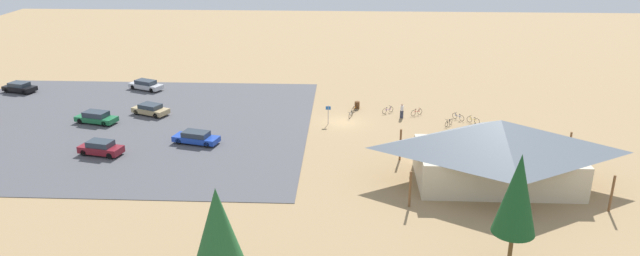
{
  "coord_description": "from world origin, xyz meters",
  "views": [
    {
      "loc": [
        -0.38,
        63.82,
        22.7
      ],
      "look_at": [
        2.38,
        5.37,
        1.2
      ],
      "focal_mm": 33.23,
      "sensor_mm": 36.0,
      "label": 1
    }
  ],
  "objects_px": {
    "trash_bin": "(357,105)",
    "bicycle_orange_yard_left": "(354,109)",
    "bicycle_red_edge_south": "(417,112)",
    "car_silver_near_entry": "(146,85)",
    "bicycle_purple_yard_center": "(388,110)",
    "car_black_aisle_side": "(19,87)",
    "bicycle_black_edge_north": "(449,123)",
    "bicycle_blue_trailside": "(458,117)",
    "car_green_end_stall": "(96,117)",
    "lot_sign": "(328,112)",
    "car_blue_by_curb": "(196,137)",
    "pine_midwest": "(517,194)",
    "bicycle_silver_lone_east": "(351,114)",
    "visitor_near_lot": "(402,111)",
    "bicycle_teal_back_row": "(476,127)",
    "car_tan_inner_stall": "(150,109)",
    "bike_pavilion": "(498,148)",
    "bicycle_yellow_near_sign": "(473,120)",
    "pine_far_east": "(218,226)",
    "car_maroon_front_row": "(101,148)"
  },
  "relations": [
    {
      "from": "trash_bin",
      "to": "bicycle_orange_yard_left",
      "type": "bearing_deg",
      "value": 74.63
    },
    {
      "from": "bicycle_red_edge_south",
      "to": "car_silver_near_entry",
      "type": "bearing_deg",
      "value": -14.12
    },
    {
      "from": "bicycle_purple_yard_center",
      "to": "car_black_aisle_side",
      "type": "height_order",
      "value": "car_black_aisle_side"
    },
    {
      "from": "car_black_aisle_side",
      "to": "trash_bin",
      "type": "bearing_deg",
      "value": 173.9
    },
    {
      "from": "bicycle_orange_yard_left",
      "to": "car_black_aisle_side",
      "type": "xyz_separation_m",
      "value": [
        44.42,
        -5.99,
        0.34
      ]
    },
    {
      "from": "bicycle_black_edge_north",
      "to": "bicycle_blue_trailside",
      "type": "xyz_separation_m",
      "value": [
        -1.41,
        -2.06,
        0.0
      ]
    },
    {
      "from": "bicycle_red_edge_south",
      "to": "car_green_end_stall",
      "type": "distance_m",
      "value": 36.91
    },
    {
      "from": "bicycle_blue_trailside",
      "to": "car_silver_near_entry",
      "type": "relative_size",
      "value": 0.27
    },
    {
      "from": "car_black_aisle_side",
      "to": "bicycle_purple_yard_center",
      "type": "bearing_deg",
      "value": 172.61
    },
    {
      "from": "bicycle_purple_yard_center",
      "to": "lot_sign",
      "type": "bearing_deg",
      "value": 31.1
    },
    {
      "from": "lot_sign",
      "to": "car_blue_by_curb",
      "type": "height_order",
      "value": "lot_sign"
    },
    {
      "from": "pine_midwest",
      "to": "car_blue_by_curb",
      "type": "distance_m",
      "value": 34.66
    },
    {
      "from": "bicycle_black_edge_north",
      "to": "car_black_aisle_side",
      "type": "bearing_deg",
      "value": -10.79
    },
    {
      "from": "bicycle_silver_lone_east",
      "to": "visitor_near_lot",
      "type": "height_order",
      "value": "visitor_near_lot"
    },
    {
      "from": "car_green_end_stall",
      "to": "bicycle_silver_lone_east",
      "type": "bearing_deg",
      "value": -173.19
    },
    {
      "from": "pine_midwest",
      "to": "bicycle_teal_back_row",
      "type": "distance_m",
      "value": 27.82
    },
    {
      "from": "trash_bin",
      "to": "bicycle_black_edge_north",
      "type": "height_order",
      "value": "trash_bin"
    },
    {
      "from": "bicycle_purple_yard_center",
      "to": "car_green_end_stall",
      "type": "height_order",
      "value": "car_green_end_stall"
    },
    {
      "from": "car_black_aisle_side",
      "to": "lot_sign",
      "type": "bearing_deg",
      "value": 165.78
    },
    {
      "from": "bicycle_orange_yard_left",
      "to": "car_tan_inner_stall",
      "type": "bearing_deg",
      "value": 5.49
    },
    {
      "from": "bicycle_red_edge_south",
      "to": "bicycle_orange_yard_left",
      "type": "distance_m",
      "value": 7.39
    },
    {
      "from": "bike_pavilion",
      "to": "bicycle_yellow_near_sign",
      "type": "xyz_separation_m",
      "value": [
        -1.19,
        -15.84,
        -2.96
      ]
    },
    {
      "from": "bicycle_red_edge_south",
      "to": "bicycle_black_edge_north",
      "type": "bearing_deg",
      "value": 132.61
    },
    {
      "from": "bicycle_teal_back_row",
      "to": "visitor_near_lot",
      "type": "relative_size",
      "value": 1.01
    },
    {
      "from": "lot_sign",
      "to": "pine_midwest",
      "type": "distance_m",
      "value": 31.61
    },
    {
      "from": "bicycle_teal_back_row",
      "to": "visitor_near_lot",
      "type": "distance_m",
      "value": 8.75
    },
    {
      "from": "pine_far_east",
      "to": "car_maroon_front_row",
      "type": "relative_size",
      "value": 1.61
    },
    {
      "from": "car_silver_near_entry",
      "to": "car_green_end_stall",
      "type": "bearing_deg",
      "value": 84.51
    },
    {
      "from": "bicycle_black_edge_north",
      "to": "bicycle_orange_yard_left",
      "type": "distance_m",
      "value": 11.45
    },
    {
      "from": "bicycle_black_edge_north",
      "to": "visitor_near_lot",
      "type": "bearing_deg",
      "value": -25.49
    },
    {
      "from": "bicycle_blue_trailside",
      "to": "car_tan_inner_stall",
      "type": "distance_m",
      "value": 36.05
    },
    {
      "from": "car_tan_inner_stall",
      "to": "bike_pavilion",
      "type": "bearing_deg",
      "value": 154.92
    },
    {
      "from": "pine_far_east",
      "to": "visitor_near_lot",
      "type": "height_order",
      "value": "pine_far_east"
    },
    {
      "from": "bicycle_red_edge_south",
      "to": "car_silver_near_entry",
      "type": "relative_size",
      "value": 0.28
    },
    {
      "from": "bicycle_orange_yard_left",
      "to": "car_silver_near_entry",
      "type": "height_order",
      "value": "car_silver_near_entry"
    },
    {
      "from": "bicycle_yellow_near_sign",
      "to": "car_green_end_stall",
      "type": "distance_m",
      "value": 42.81
    },
    {
      "from": "trash_bin",
      "to": "car_blue_by_curb",
      "type": "distance_m",
      "value": 20.89
    },
    {
      "from": "bike_pavilion",
      "to": "pine_midwest",
      "type": "xyz_separation_m",
      "value": [
        2.19,
        13.62,
        2.32
      ]
    },
    {
      "from": "pine_far_east",
      "to": "bicycle_purple_yard_center",
      "type": "xyz_separation_m",
      "value": [
        -12.62,
        -36.1,
        -4.45
      ]
    },
    {
      "from": "car_blue_by_curb",
      "to": "car_maroon_front_row",
      "type": "distance_m",
      "value": 9.31
    },
    {
      "from": "pine_far_east",
      "to": "car_blue_by_curb",
      "type": "relative_size",
      "value": 1.45
    },
    {
      "from": "lot_sign",
      "to": "car_tan_inner_stall",
      "type": "distance_m",
      "value": 21.21
    },
    {
      "from": "car_tan_inner_stall",
      "to": "bicycle_purple_yard_center",
      "type": "bearing_deg",
      "value": -175.87
    },
    {
      "from": "bicycle_teal_back_row",
      "to": "bicycle_yellow_near_sign",
      "type": "xyz_separation_m",
      "value": [
        -0.1,
        -2.34,
        -0.01
      ]
    },
    {
      "from": "bicycle_orange_yard_left",
      "to": "bicycle_yellow_near_sign",
      "type": "bearing_deg",
      "value": 165.45
    },
    {
      "from": "car_green_end_stall",
      "to": "car_blue_by_curb",
      "type": "height_order",
      "value": "car_green_end_stall"
    },
    {
      "from": "trash_bin",
      "to": "car_black_aisle_side",
      "type": "relative_size",
      "value": 0.19
    },
    {
      "from": "bicycle_red_edge_south",
      "to": "pine_midwest",
      "type": "bearing_deg",
      "value": 94.94
    },
    {
      "from": "bicycle_black_edge_north",
      "to": "car_green_end_stall",
      "type": "distance_m",
      "value": 39.85
    },
    {
      "from": "trash_bin",
      "to": "bicycle_red_edge_south",
      "type": "height_order",
      "value": "trash_bin"
    }
  ]
}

